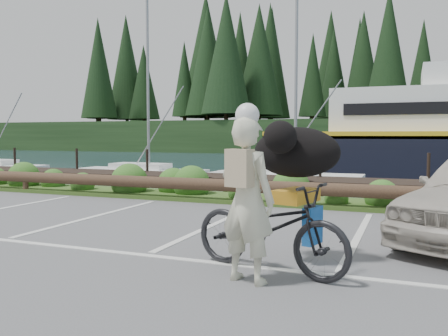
% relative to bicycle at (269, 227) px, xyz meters
% --- Properties ---
extents(ground, '(72.00, 72.00, 0.00)m').
position_rel_bicycle_xyz_m(ground, '(-1.80, 0.52, -0.55)').
color(ground, '#555557').
extents(harbor_backdrop, '(170.00, 160.00, 30.00)m').
position_rel_bicycle_xyz_m(harbor_backdrop, '(-1.41, 79.04, -0.55)').
color(harbor_backdrop, '#192C3C').
rests_on(harbor_backdrop, ground).
extents(vegetation_strip, '(34.00, 1.60, 0.10)m').
position_rel_bicycle_xyz_m(vegetation_strip, '(-1.80, 5.82, -0.50)').
color(vegetation_strip, '#3D5B21').
rests_on(vegetation_strip, ground).
extents(log_rail, '(32.00, 0.30, 0.60)m').
position_rel_bicycle_xyz_m(log_rail, '(-1.80, 5.12, -0.55)').
color(log_rail, '#443021').
rests_on(log_rail, ground).
extents(bicycle, '(2.22, 1.25, 1.11)m').
position_rel_bicycle_xyz_m(bicycle, '(0.00, 0.00, 0.00)').
color(bicycle, black).
rests_on(bicycle, ground).
extents(cyclist, '(0.77, 0.61, 1.86)m').
position_rel_bicycle_xyz_m(cyclist, '(-0.13, -0.47, 0.38)').
color(cyclist, beige).
rests_on(cyclist, ground).
extents(dog, '(0.84, 1.25, 0.66)m').
position_rel_bicycle_xyz_m(dog, '(0.17, 0.65, 0.88)').
color(dog, black).
rests_on(dog, bicycle).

